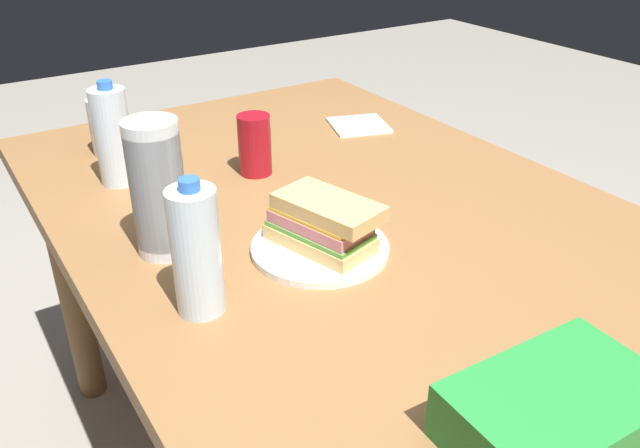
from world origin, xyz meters
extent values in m
cube|color=olive|center=(0.00, 0.00, 0.71)|extent=(1.56, 0.94, 0.04)
cylinder|color=brown|center=(-0.70, -0.39, 0.35)|extent=(0.07, 0.07, 0.69)
cylinder|color=brown|center=(-0.70, 0.39, 0.35)|extent=(0.07, 0.07, 0.69)
cylinder|color=white|center=(0.04, -0.11, 0.74)|extent=(0.22, 0.22, 0.01)
cube|color=#DBB26B|center=(0.04, -0.11, 0.76)|extent=(0.19, 0.13, 0.02)
cube|color=#599E3F|center=(0.04, -0.11, 0.77)|extent=(0.18, 0.13, 0.01)
cube|color=#C6727A|center=(0.04, -0.11, 0.79)|extent=(0.17, 0.12, 0.02)
cube|color=yellow|center=(0.04, -0.11, 0.80)|extent=(0.17, 0.12, 0.01)
cube|color=#DBB26B|center=(0.05, -0.10, 0.81)|extent=(0.19, 0.13, 0.02)
cylinder|color=maroon|center=(-0.29, -0.05, 0.79)|extent=(0.07, 0.07, 0.12)
cube|color=#268C38|center=(0.50, -0.11, 0.77)|extent=(0.16, 0.24, 0.07)
cylinder|color=silver|center=(-0.40, -0.30, 0.83)|extent=(0.07, 0.07, 0.19)
cylinder|color=blue|center=(-0.40, -0.30, 0.93)|extent=(0.03, 0.03, 0.02)
cylinder|color=silver|center=(-0.10, -0.32, 0.78)|extent=(0.08, 0.08, 0.09)
cylinder|color=silver|center=(-0.10, -0.32, 0.80)|extent=(0.08, 0.08, 0.09)
cylinder|color=silver|center=(-0.10, -0.32, 0.82)|extent=(0.08, 0.08, 0.09)
cylinder|color=silver|center=(-0.10, -0.32, 0.83)|extent=(0.08, 0.08, 0.09)
cylinder|color=silver|center=(-0.10, -0.32, 0.85)|extent=(0.08, 0.08, 0.09)
cylinder|color=silver|center=(-0.10, -0.32, 0.87)|extent=(0.08, 0.08, 0.09)
cylinder|color=silver|center=(-0.10, -0.32, 0.89)|extent=(0.08, 0.08, 0.09)
cylinder|color=silver|center=(-0.10, -0.32, 0.91)|extent=(0.08, 0.08, 0.09)
cylinder|color=silver|center=(0.08, -0.33, 0.82)|extent=(0.07, 0.07, 0.18)
cylinder|color=blue|center=(0.08, -0.33, 0.92)|extent=(0.03, 0.03, 0.02)
cylinder|color=silver|center=(-0.56, -0.27, 0.79)|extent=(0.07, 0.07, 0.12)
cube|color=white|center=(-0.40, 0.28, 0.74)|extent=(0.16, 0.16, 0.01)
camera|label=1|loc=(0.79, -0.60, 1.27)|focal=36.34mm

